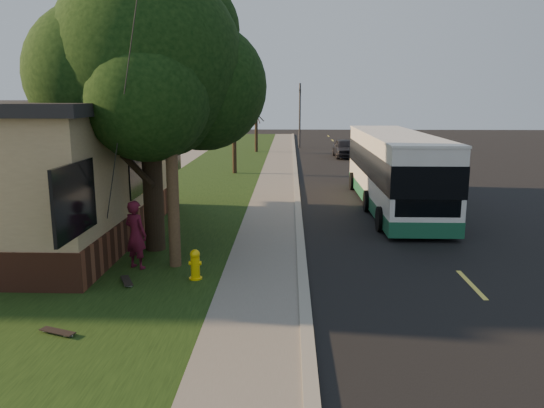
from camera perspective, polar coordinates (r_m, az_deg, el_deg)
The scene contains 17 objects.
ground at distance 12.90m, azimuth 3.36°, elevation -8.46°, with size 120.00×120.00×0.00m, color black.
road at distance 22.97m, azimuth 12.78°, elevation 0.19°, with size 8.00×80.00×0.01m, color black.
curb at distance 22.55m, azimuth 2.75°, elevation 0.40°, with size 0.25×80.00×0.12m, color gray.
sidewalk at distance 22.56m, azimuth 0.21°, elevation 0.36°, with size 2.00×80.00×0.08m, color slate.
grass_verge at distance 22.93m, azimuth -8.56°, elevation 0.40°, with size 5.00×80.00×0.07m, color black.
fire_hydrant at distance 12.95m, azimuth -8.26°, elevation -6.46°, with size 0.32×0.32×0.74m.
utility_pole at distance 13.45m, azimuth -11.06°, elevation 12.28°, with size 2.86×3.21×9.07m.
leafy_tree at distance 15.28m, azimuth -12.99°, elevation 14.10°, with size 6.30×6.00×7.80m.
bare_tree_near at distance 30.37m, azimuth -4.09°, elevation 7.24°, with size 1.38×1.21×4.31m.
bare_tree_far at distance 42.27m, azimuth -1.71°, elevation 8.26°, with size 1.38×1.21×4.03m.
traffic_signal at distance 46.15m, azimuth 3.01°, elevation 9.97°, with size 0.18×0.22×5.50m.
transit_bus at distance 21.74m, azimuth 12.98°, elevation 3.77°, with size 2.53×10.97×2.97m.
skateboarder at distance 13.91m, azimuth -14.44°, elevation -3.20°, with size 0.65×0.42×1.77m, color #511024.
skateboard_main at distance 13.10m, azimuth -15.37°, elevation -7.98°, with size 0.51×0.78×0.07m.
skateboard_spare at distance 10.86m, azimuth -22.08°, elevation -12.61°, with size 0.75×0.43×0.07m.
dumpster at distance 16.82m, azimuth -23.50°, elevation -2.35°, with size 1.54×1.30×1.21m.
distant_car at distance 39.30m, azimuth 7.88°, elevation 5.98°, with size 1.61×3.99×1.36m, color black.
Camera 1 is at (-0.34, -12.12, 4.41)m, focal length 35.00 mm.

